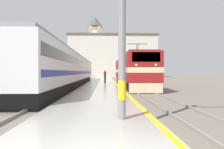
# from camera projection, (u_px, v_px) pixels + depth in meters

# --- Properties ---
(ground_plane) EXTENTS (200.00, 200.00, 0.00)m
(ground_plane) POSITION_uv_depth(u_px,v_px,m) (102.00, 84.00, 33.49)
(ground_plane) COLOR #70665B
(platform) EXTENTS (4.04, 140.00, 0.35)m
(platform) POSITION_uv_depth(u_px,v_px,m) (101.00, 85.00, 28.49)
(platform) COLOR #ADA89E
(platform) RESTS_ON ground
(rail_track_near) EXTENTS (2.83, 140.00, 0.16)m
(rail_track_near) POSITION_uv_depth(u_px,v_px,m) (130.00, 86.00, 28.62)
(rail_track_near) COLOR #70665B
(rail_track_near) RESTS_ON ground
(rail_track_far) EXTENTS (2.84, 140.00, 0.16)m
(rail_track_far) POSITION_uv_depth(u_px,v_px,m) (72.00, 86.00, 28.35)
(rail_track_far) COLOR #70665B
(rail_track_far) RESTS_ON ground
(locomotive_train) EXTENTS (2.92, 19.32, 4.73)m
(locomotive_train) POSITION_uv_depth(u_px,v_px,m) (131.00, 71.00, 27.22)
(locomotive_train) COLOR black
(locomotive_train) RESTS_ON ground
(passenger_train) EXTENTS (2.92, 37.64, 3.90)m
(passenger_train) POSITION_uv_depth(u_px,v_px,m) (71.00, 70.00, 27.83)
(passenger_train) COLOR black
(passenger_train) RESTS_ON ground
(catenary_mast) EXTENTS (3.15, 0.25, 7.12)m
(catenary_mast) POSITION_uv_depth(u_px,v_px,m) (128.00, 2.00, 6.74)
(catenary_mast) COLOR gray
(catenary_mast) RESTS_ON platform
(person_on_platform) EXTENTS (0.34, 0.34, 1.76)m
(person_on_platform) POSITION_uv_depth(u_px,v_px,m) (105.00, 76.00, 29.20)
(person_on_platform) COLOR #23232D
(person_on_platform) RESTS_ON platform
(clock_tower) EXTENTS (5.40, 5.40, 22.78)m
(clock_tower) POSITION_uv_depth(u_px,v_px,m) (95.00, 44.00, 81.88)
(clock_tower) COLOR tan
(clock_tower) RESTS_ON ground
(station_building) EXTENTS (29.75, 8.71, 14.35)m
(station_building) POSITION_uv_depth(u_px,v_px,m) (113.00, 56.00, 74.14)
(station_building) COLOR beige
(station_building) RESTS_ON ground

